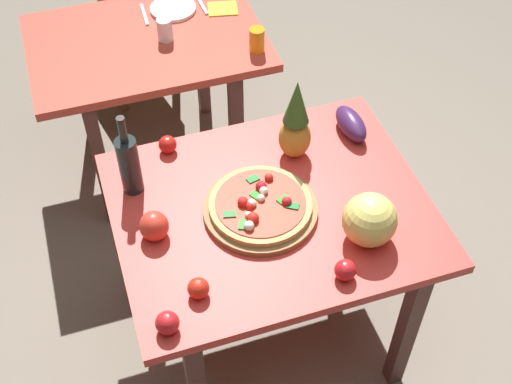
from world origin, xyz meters
TOP-DOWN VIEW (x-y plane):
  - ground_plane at (0.00, 0.00)m, footprint 10.00×10.00m
  - display_table at (0.00, 0.00)m, footprint 1.11×0.91m
  - background_table at (-0.22, 1.13)m, footprint 1.07×0.75m
  - dining_chair at (-0.19, 1.74)m, footprint 0.47×0.47m
  - pizza_board at (-0.04, -0.01)m, footprint 0.41×0.41m
  - pizza at (-0.05, -0.01)m, footprint 0.36×0.36m
  - wine_bottle at (-0.45, 0.24)m, footprint 0.08×0.08m
  - pineapple_left at (0.17, 0.23)m, footprint 0.12×0.12m
  - melon at (0.26, -0.23)m, footprint 0.19×0.19m
  - bell_pepper at (-0.42, -0.00)m, footprint 0.10×0.10m
  - eggplant at (0.42, 0.27)m, footprint 0.10×0.20m
  - tomato_beside_pepper at (-0.34, -0.28)m, footprint 0.07×0.07m
  - tomato_near_board at (-0.28, 0.39)m, footprint 0.07×0.07m
  - tomato_at_corner at (-0.46, -0.37)m, footprint 0.07×0.07m
  - tomato_by_bottle at (0.13, -0.36)m, footprint 0.07×0.07m
  - drinking_glass_juice at (0.24, 0.89)m, footprint 0.07×0.07m
  - drinking_glass_water at (-0.13, 1.10)m, footprint 0.07×0.07m
  - dinner_plate at (-0.04, 1.32)m, footprint 0.22×0.22m
  - fork_utensil at (-0.18, 1.32)m, footprint 0.02×0.18m
  - knife_utensil at (0.10, 1.32)m, footprint 0.02×0.18m
  - napkin_folded at (0.19, 1.26)m, footprint 0.16×0.15m

SIDE VIEW (x-z plane):
  - ground_plane at x=0.00m, z-range 0.00..0.00m
  - dining_chair at x=-0.19m, z-range 0.06..0.91m
  - background_table at x=-0.22m, z-range 0.27..1.05m
  - display_table at x=0.00m, z-range 0.29..1.07m
  - napkin_folded at x=0.19m, z-range 0.78..0.78m
  - fork_utensil at x=-0.18m, z-range 0.78..0.79m
  - knife_utensil at x=0.10m, z-range 0.78..0.79m
  - dinner_plate at x=-0.04m, z-range 0.78..0.79m
  - pizza_board at x=-0.04m, z-range 0.78..0.80m
  - tomato_near_board at x=-0.28m, z-range 0.78..0.85m
  - tomato_beside_pepper at x=-0.34m, z-range 0.78..0.85m
  - tomato_by_bottle at x=0.13m, z-range 0.78..0.85m
  - tomato_at_corner at x=-0.46m, z-range 0.78..0.85m
  - pizza at x=-0.05m, z-range 0.79..0.85m
  - eggplant at x=0.42m, z-range 0.78..0.87m
  - bell_pepper at x=-0.42m, z-range 0.77..0.88m
  - drinking_glass_water at x=-0.13m, z-range 0.78..0.88m
  - drinking_glass_juice at x=0.24m, z-range 0.78..0.89m
  - melon at x=0.26m, z-range 0.78..0.96m
  - wine_bottle at x=-0.45m, z-range 0.73..1.08m
  - pineapple_left at x=0.17m, z-range 0.76..1.11m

